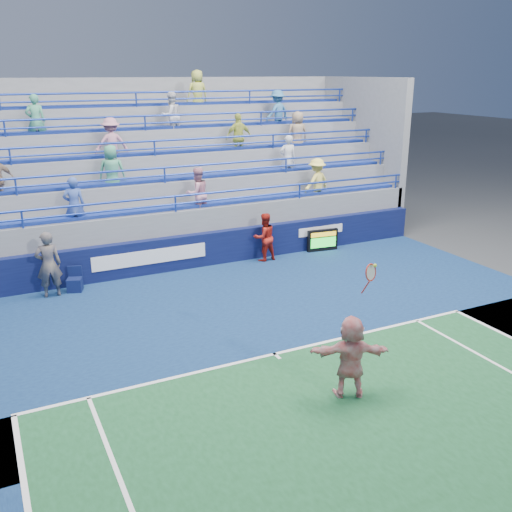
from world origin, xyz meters
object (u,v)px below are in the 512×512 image
line_judge (49,265)px  ball_girl (264,237)px  judge_chair (75,284)px  serve_speed_board (323,240)px  tennis_player (351,357)px

line_judge → ball_girl: bearing=-177.5°
ball_girl → line_judge: bearing=-2.6°
judge_chair → line_judge: size_ratio=0.38×
serve_speed_board → ball_girl: ball_girl is taller
tennis_player → ball_girl: 8.53m
serve_speed_board → judge_chair: size_ratio=1.59×
serve_speed_board → line_judge: 9.20m
tennis_player → serve_speed_board: bearing=60.7°
serve_speed_board → ball_girl: 2.36m
tennis_player → line_judge: 9.18m
line_judge → ball_girl: line_judge is taller
judge_chair → serve_speed_board: bearing=1.0°
serve_speed_board → line_judge: (-9.18, -0.27, 0.56)m
judge_chair → ball_girl: ball_girl is taller
judge_chair → line_judge: line_judge is taller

